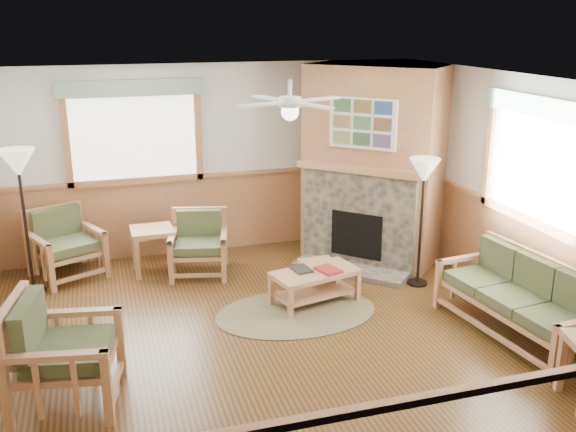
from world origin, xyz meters
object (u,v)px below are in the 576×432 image
object	(u,v)px
sofa	(517,298)
armchair_back_left	(66,245)
armchair_back_right	(199,244)
footstool	(319,276)
floor_lamp_left	(25,223)
end_table_chairs	(153,250)
floor_lamp_right	(421,223)
coffee_table	(315,287)
armchair_left	(65,350)

from	to	relation	value
sofa	armchair_back_left	world-z (taller)	armchair_back_left
armchair_back_right	footstool	xyz separation A→B (m)	(1.34, -0.98, -0.23)
armchair_back_right	footstool	distance (m)	1.68
armchair_back_left	floor_lamp_left	xyz separation A→B (m)	(-0.41, -0.41, 0.47)
end_table_chairs	armchair_back_left	bearing A→B (deg)	171.93
sofa	footstool	world-z (taller)	sofa
armchair_back_left	floor_lamp_right	world-z (taller)	floor_lamp_right
sofa	end_table_chairs	world-z (taller)	sofa
coffee_table	end_table_chairs	xyz separation A→B (m)	(-1.75, 1.56, 0.10)
armchair_back_right	end_table_chairs	bearing A→B (deg)	170.43
armchair_back_left	sofa	bearing A→B (deg)	-58.68
armchair_left	armchair_back_left	bearing A→B (deg)	11.64
coffee_table	end_table_chairs	distance (m)	2.35
sofa	end_table_chairs	distance (m)	4.62
armchair_back_left	floor_lamp_left	distance (m)	0.75
armchair_left	floor_lamp_right	bearing A→B (deg)	-60.73
sofa	floor_lamp_right	size ratio (longest dim) A/B	1.12
armchair_back_right	armchair_left	world-z (taller)	armchair_left
coffee_table	floor_lamp_left	distance (m)	3.59
coffee_table	armchair_back_right	bearing A→B (deg)	117.80
footstool	armchair_back_right	bearing A→B (deg)	143.93
coffee_table	floor_lamp_right	xyz separation A→B (m)	(1.45, 0.15, 0.62)
sofa	floor_lamp_right	distance (m)	1.63
armchair_back_right	armchair_left	size ratio (longest dim) A/B	0.83
armchair_left	end_table_chairs	size ratio (longest dim) A/B	1.62
footstool	floor_lamp_right	size ratio (longest dim) A/B	0.26
footstool	sofa	bearing A→B (deg)	-47.01
armchair_back_left	end_table_chairs	world-z (taller)	armchair_back_left
armchair_back_left	armchair_back_right	size ratio (longest dim) A/B	1.09
sofa	coffee_table	world-z (taller)	sofa
floor_lamp_left	armchair_back_right	bearing A→B (deg)	0.25
armchair_left	floor_lamp_left	xyz separation A→B (m)	(-0.49, 2.62, 0.42)
armchair_back_left	end_table_chairs	bearing A→B (deg)	-32.87
armchair_left	floor_lamp_left	world-z (taller)	floor_lamp_left
coffee_table	footstool	bearing A→B (deg)	49.77
armchair_back_left	coffee_table	size ratio (longest dim) A/B	0.88
armchair_left	coffee_table	bearing A→B (deg)	-54.52
floor_lamp_left	armchair_left	bearing A→B (deg)	-79.47
armchair_left	footstool	xyz separation A→B (m)	(2.95, 1.65, -0.31)
armchair_back_right	armchair_back_left	bearing A→B (deg)	179.92
sofa	footstool	xyz separation A→B (m)	(-1.62, 1.74, -0.24)
sofa	floor_lamp_left	distance (m)	5.75
floor_lamp_right	sofa	bearing A→B (deg)	-77.76
armchair_back_right	floor_lamp_right	distance (m)	2.91
armchair_left	floor_lamp_left	distance (m)	2.70
coffee_table	armchair_back_left	bearing A→B (deg)	135.06
end_table_chairs	floor_lamp_left	distance (m)	1.65
armchair_back_left	armchair_left	size ratio (longest dim) A/B	0.90
end_table_chairs	footstool	world-z (taller)	end_table_chairs
armchair_back_right	floor_lamp_right	size ratio (longest dim) A/B	0.50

